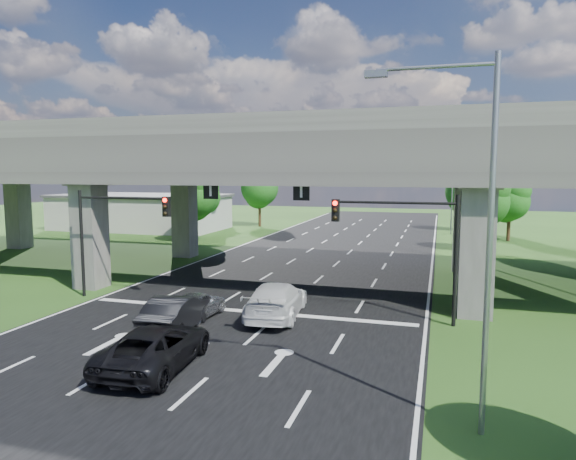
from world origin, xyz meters
The scene contains 19 objects.
ground centered at (0.00, 0.00, 0.00)m, with size 160.00×160.00×0.00m, color #234114.
road centered at (0.00, 10.00, 0.01)m, with size 18.00×120.00×0.03m, color black.
overpass centered at (0.00, 12.00, 7.92)m, with size 80.00×15.00×10.00m.
warehouse centered at (-26.00, 35.00, 2.00)m, with size 20.00×10.00×4.00m, color #9E9E99.
signal_right centered at (7.82, 3.94, 4.19)m, with size 5.76×0.54×6.00m.
signal_left centered at (-7.82, 3.94, 4.19)m, with size 5.76×0.54×6.00m.
streetlight_near centered at (10.10, -6.00, 5.85)m, with size 3.38×0.25×10.00m.
streetlight_far centered at (10.10, 24.00, 5.85)m, with size 3.38×0.25×10.00m.
streetlight_beyond centered at (10.10, 40.00, 5.85)m, with size 3.38×0.25×10.00m.
tree_left_near centered at (-13.95, 26.00, 4.82)m, with size 4.50×4.50×7.80m.
tree_left_mid centered at (-16.95, 34.00, 4.17)m, with size 3.91×3.90×6.76m.
tree_left_far centered at (-12.95, 42.00, 5.14)m, with size 4.80×4.80×8.32m.
tree_right_near centered at (13.05, 28.00, 4.50)m, with size 4.20×4.20×7.28m.
tree_right_mid centered at (16.05, 36.00, 4.17)m, with size 3.91×3.90×6.76m.
tree_right_far centered at (12.05, 44.00, 4.82)m, with size 4.50×4.50×7.80m.
car_silver centered at (-1.80, 1.65, 0.69)m, with size 1.56×3.88×1.32m, color gray.
car_dark centered at (-1.80, -0.31, 0.82)m, with size 1.67×4.80×1.58m, color black.
car_white centered at (1.80, 3.00, 0.87)m, with size 2.34×5.76×1.67m, color silver.
car_trailing centered at (-0.35, -4.41, 0.79)m, with size 2.53×5.49×1.53m, color black.
Camera 1 is at (9.24, -20.05, 7.03)m, focal length 32.00 mm.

